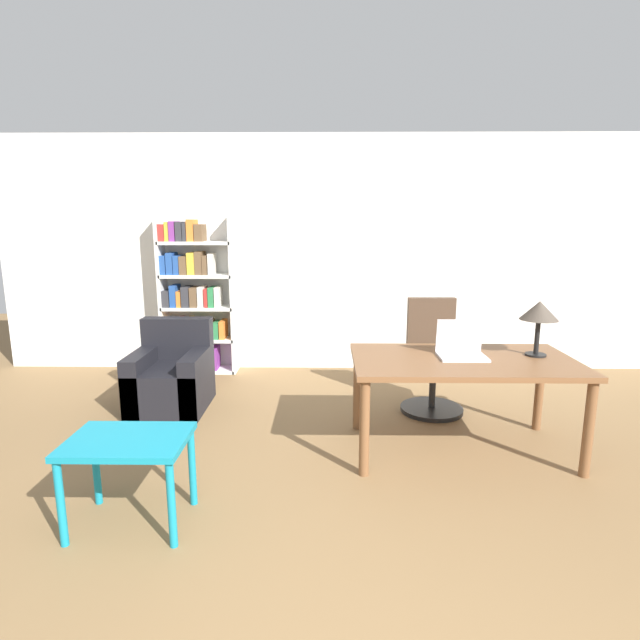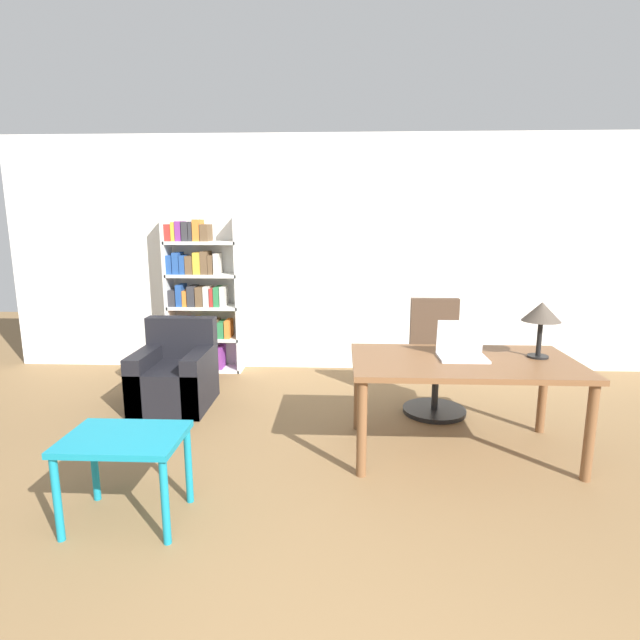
# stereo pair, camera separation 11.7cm
# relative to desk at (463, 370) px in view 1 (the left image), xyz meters

# --- Properties ---
(wall_back) EXTENTS (8.00, 0.06, 2.70)m
(wall_back) POSITION_rel_desk_xyz_m (-0.83, 2.22, 0.71)
(wall_back) COLOR white
(wall_back) RESTS_ON ground_plane
(desk) EXTENTS (1.64, 0.92, 0.73)m
(desk) POSITION_rel_desk_xyz_m (0.00, 0.00, 0.00)
(desk) COLOR brown
(desk) RESTS_ON ground_plane
(laptop) EXTENTS (0.35, 0.26, 0.27)m
(laptop) POSITION_rel_desk_xyz_m (-0.01, 0.06, 0.15)
(laptop) COLOR silver
(laptop) RESTS_ON desk
(table_lamp) EXTENTS (0.28, 0.28, 0.42)m
(table_lamp) POSITION_rel_desk_xyz_m (0.57, 0.09, 0.42)
(table_lamp) COLOR black
(table_lamp) RESTS_ON desk
(office_chair) EXTENTS (0.57, 0.57, 1.04)m
(office_chair) POSITION_rel_desk_xyz_m (-0.04, 0.86, -0.21)
(office_chair) COLOR black
(office_chair) RESTS_ON ground_plane
(side_table_blue) EXTENTS (0.67, 0.49, 0.53)m
(side_table_blue) POSITION_rel_desk_xyz_m (-2.15, -0.99, -0.20)
(side_table_blue) COLOR teal
(side_table_blue) RESTS_ON ground_plane
(armchair) EXTENTS (0.67, 0.73, 0.81)m
(armchair) POSITION_rel_desk_xyz_m (-2.48, 0.88, -0.37)
(armchair) COLOR black
(armchair) RESTS_ON ground_plane
(bookshelf) EXTENTS (0.85, 0.28, 1.85)m
(bookshelf) POSITION_rel_desk_xyz_m (-2.55, 2.03, 0.20)
(bookshelf) COLOR white
(bookshelf) RESTS_ON ground_plane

